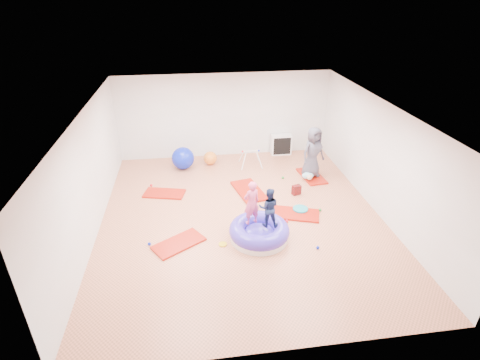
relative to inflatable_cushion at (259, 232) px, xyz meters
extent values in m
cube|color=#D47E5B|center=(-0.27, 0.96, -0.17)|extent=(7.00, 8.00, 0.01)
cube|color=silver|center=(-0.27, 0.96, 2.63)|extent=(7.00, 8.00, 0.01)
cube|color=white|center=(-0.27, 4.96, 1.23)|extent=(7.00, 0.01, 2.80)
cube|color=white|center=(-0.27, -3.04, 1.23)|extent=(7.00, 0.01, 2.80)
cube|color=white|center=(-3.77, 0.96, 1.23)|extent=(0.01, 8.00, 2.80)
cube|color=white|center=(3.23, 0.96, 1.23)|extent=(0.01, 8.00, 2.80)
cube|color=#B9160A|center=(-1.86, 0.02, -0.15)|extent=(1.29, 1.11, 0.05)
cube|color=#B9160A|center=(-2.27, 2.41, -0.15)|extent=(1.23, 0.82, 0.05)
cube|color=#B9160A|center=(0.12, 2.24, -0.14)|extent=(0.94, 1.44, 0.06)
cube|color=#B9160A|center=(1.09, 0.86, -0.15)|extent=(1.35, 0.97, 0.05)
cube|color=#B9160A|center=(2.19, 2.89, -0.15)|extent=(0.70, 1.22, 0.05)
cylinder|color=silver|center=(0.00, 0.00, -0.10)|extent=(1.36, 1.36, 0.15)
torus|color=#3E2EBC|center=(0.00, 0.00, 0.05)|extent=(1.40, 1.40, 0.37)
ellipsoid|color=#3E2EBC|center=(0.00, 0.00, -0.04)|extent=(0.74, 0.74, 0.34)
imported|color=#DC4C80|center=(-0.17, 0.13, 0.77)|extent=(0.46, 0.37, 1.08)
imported|color=#18234A|center=(0.20, -0.02, 0.71)|extent=(0.52, 0.43, 0.95)
imported|color=#414150|center=(2.15, 2.87, 0.65)|extent=(0.89, 0.75, 1.55)
ellipsoid|color=#8DC6DB|center=(1.99, 2.69, -0.02)|extent=(0.36, 0.23, 0.21)
sphere|color=#C4AB8C|center=(1.99, 2.52, 0.01)|extent=(0.17, 0.17, 0.17)
sphere|color=#0E1FBF|center=(1.23, -0.59, -0.13)|extent=(0.08, 0.08, 0.08)
sphere|color=#268831|center=(1.80, 0.93, -0.13)|extent=(0.08, 0.08, 0.08)
sphere|color=red|center=(-0.37, 0.87, -0.13)|extent=(0.08, 0.08, 0.08)
sphere|color=red|center=(-2.67, 2.93, -0.13)|extent=(0.08, 0.08, 0.08)
sphere|color=red|center=(0.81, 0.55, -0.13)|extent=(0.08, 0.08, 0.08)
sphere|color=#0E1FBF|center=(-2.52, 0.07, -0.13)|extent=(0.08, 0.08, 0.08)
sphere|color=#268831|center=(1.27, 2.87, -0.13)|extent=(0.08, 0.08, 0.08)
sphere|color=#0E1FBF|center=(-1.72, 4.03, 0.18)|extent=(0.71, 0.71, 0.71)
sphere|color=orange|center=(-0.84, 4.23, 0.05)|extent=(0.44, 0.44, 0.44)
cylinder|color=white|center=(0.19, 3.68, 0.12)|extent=(0.20, 0.21, 0.54)
cylinder|color=white|center=(0.19, 4.14, 0.12)|extent=(0.20, 0.21, 0.54)
cylinder|color=white|center=(0.70, 3.68, 0.12)|extent=(0.20, 0.21, 0.54)
cylinder|color=white|center=(0.70, 4.14, 0.12)|extent=(0.20, 0.21, 0.54)
cylinder|color=white|center=(0.44, 3.91, 0.36)|extent=(0.53, 0.03, 0.03)
sphere|color=red|center=(0.18, 3.91, 0.36)|extent=(0.06, 0.06, 0.06)
sphere|color=#0E1FBF|center=(0.71, 3.91, 0.36)|extent=(0.06, 0.06, 0.06)
cube|color=white|center=(1.65, 4.76, 0.18)|extent=(0.70, 0.34, 0.70)
cube|color=black|center=(1.65, 4.59, 0.18)|extent=(0.60, 0.02, 0.60)
cube|color=white|center=(1.65, 4.71, 0.18)|extent=(0.02, 0.24, 0.61)
cube|color=white|center=(1.65, 4.71, 0.18)|extent=(0.61, 0.24, 0.02)
cylinder|color=teal|center=(1.28, 1.01, -0.13)|extent=(0.39, 0.39, 0.09)
cube|color=maroon|center=(1.42, 1.89, -0.03)|extent=(0.27, 0.21, 0.28)
cylinder|color=yellow|center=(-0.86, -0.14, -0.16)|extent=(0.19, 0.19, 0.03)
camera|label=1|loc=(-1.43, -6.99, 5.06)|focal=28.00mm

